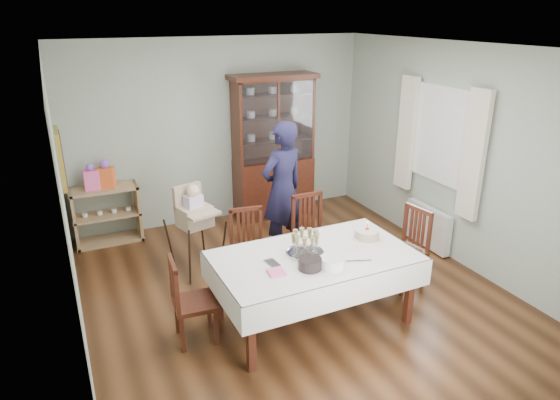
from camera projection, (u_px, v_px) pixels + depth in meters
floor at (294, 292)px, 5.74m from camera, size 5.00×5.00×0.00m
room_shell at (275, 137)px, 5.58m from camera, size 5.00×5.00×5.00m
dining_table at (313, 288)px, 5.08m from camera, size 2.01×1.17×0.76m
china_cabinet at (273, 145)px, 7.55m from camera, size 1.30×0.48×2.18m
sideboard at (107, 215)px, 6.85m from camera, size 0.90×0.38×0.80m
picture_frame at (60, 159)px, 4.97m from camera, size 0.04×0.48×0.58m
window at (442, 135)px, 6.31m from camera, size 0.04×1.02×1.22m
curtain_left at (474, 156)px, 5.79m from camera, size 0.07×0.30×1.55m
curtain_right at (406, 133)px, 6.85m from camera, size 0.07×0.30×1.55m
radiator at (428, 227)px, 6.73m from camera, size 0.10×0.80×0.55m
chair_far_left at (250, 264)px, 5.80m from camera, size 0.47×0.47×0.91m
chair_far_right at (313, 249)px, 6.12m from camera, size 0.43×0.43×0.96m
chair_end_left at (194, 316)px, 4.83m from camera, size 0.42×0.42×0.88m
chair_end_right at (404, 263)px, 5.81m from camera, size 0.48×0.48×0.93m
woman at (282, 190)px, 6.35m from camera, size 0.74×0.59×1.78m
high_chair at (196, 237)px, 6.10m from camera, size 0.61×0.61×1.12m
champagne_tray at (305, 247)px, 4.95m from camera, size 0.38×0.38×0.23m
birthday_cake at (367, 234)px, 5.27m from camera, size 0.30×0.30×0.20m
plate_stack_dark at (310, 264)px, 4.66m from camera, size 0.29×0.29×0.11m
plate_stack_white at (332, 263)px, 4.69m from camera, size 0.24×0.24×0.10m
napkin_stack at (276, 272)px, 4.60m from camera, size 0.16×0.16×0.02m
cutlery at (268, 264)px, 4.76m from camera, size 0.14×0.19×0.01m
cake_knife at (359, 261)px, 4.82m from camera, size 0.25×0.11×0.01m
gift_bag_pink at (91, 178)px, 6.58m from camera, size 0.20×0.13×0.36m
gift_bag_orange at (106, 175)px, 6.65m from camera, size 0.25×0.22×0.39m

